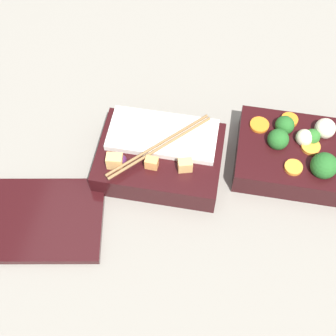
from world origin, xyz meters
name	(u,v)px	position (x,y,z in m)	size (l,w,h in m)	color
ground_plane	(220,161)	(0.00, 0.00, 0.00)	(3.00, 3.00, 0.00)	gray
bento_tray_vegetable	(298,154)	(-0.13, -0.02, 0.03)	(0.21, 0.15, 0.08)	black
bento_tray_rice	(160,156)	(0.10, 0.03, 0.03)	(0.21, 0.15, 0.07)	black
bento_lid	(40,220)	(0.28, 0.17, 0.01)	(0.20, 0.15, 0.01)	black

